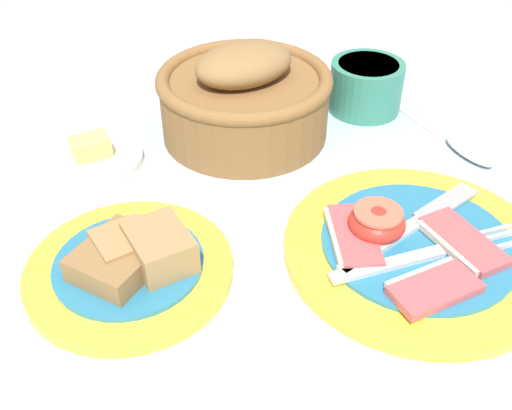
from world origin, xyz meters
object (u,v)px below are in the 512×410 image
at_px(teaspoon_by_saucer, 453,140).
at_px(sugar_cup, 366,85).
at_px(bread_basket, 244,97).
at_px(butter_dish, 93,157).
at_px(bread_plate, 132,263).
at_px(breakfast_plate, 413,247).

bearing_deg(teaspoon_by_saucer, sugar_cup, -160.32).
distance_m(bread_basket, teaspoon_by_saucer, 0.25).
height_order(sugar_cup, bread_basket, bread_basket).
bearing_deg(butter_dish, teaspoon_by_saucer, -10.92).
bearing_deg(bread_plate, teaspoon_by_saucer, 16.28).
bearing_deg(bread_basket, bread_plate, -127.87).
relative_size(breakfast_plate, butter_dish, 2.21).
relative_size(breakfast_plate, bread_basket, 1.21).
height_order(bread_basket, butter_dish, bread_basket).
xyz_separation_m(bread_plate, teaspoon_by_saucer, (0.38, 0.11, -0.01)).
relative_size(sugar_cup, butter_dish, 0.82).
xyz_separation_m(butter_dish, teaspoon_by_saucer, (0.40, -0.08, -0.00)).
bearing_deg(butter_dish, bread_plate, -83.88).
bearing_deg(bread_plate, breakfast_plate, -10.30).
bearing_deg(teaspoon_by_saucer, bread_plate, -85.06).
distance_m(breakfast_plate, sugar_cup, 0.27).
bearing_deg(breakfast_plate, bread_plate, 169.70).
relative_size(breakfast_plate, sugar_cup, 2.70).
relative_size(bread_plate, butter_dish, 1.65).
bearing_deg(bread_plate, sugar_cup, 34.46).
relative_size(bread_basket, teaspoon_by_saucer, 1.04).
bearing_deg(butter_dish, sugar_cup, 4.89).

